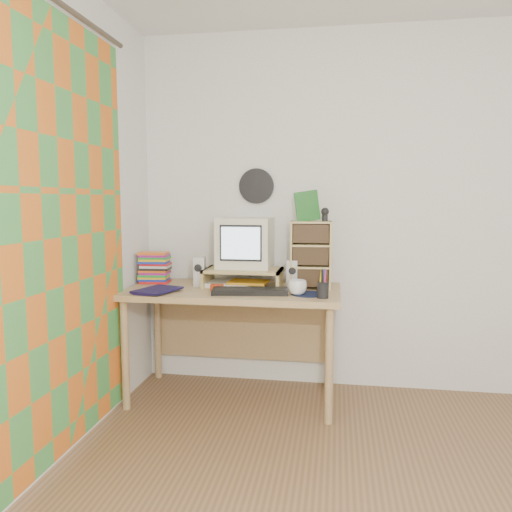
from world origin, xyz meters
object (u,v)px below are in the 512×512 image
(dvd_stack, at_px, (155,263))
(keyboard, at_px, (250,291))
(mug, at_px, (297,288))
(diary, at_px, (144,287))
(desk, at_px, (235,306))
(cd_rack, at_px, (311,255))
(crt_monitor, at_px, (244,243))

(dvd_stack, bearing_deg, keyboard, -27.20)
(dvd_stack, xyz_separation_m, mug, (1.03, -0.30, -0.09))
(diary, bearing_deg, desk, 40.59)
(desk, bearing_deg, keyboard, -57.54)
(keyboard, bearing_deg, mug, -5.52)
(dvd_stack, bearing_deg, mug, -20.71)
(cd_rack, height_order, diary, cd_rack)
(crt_monitor, relative_size, keyboard, 0.76)
(desk, relative_size, cd_rack, 3.15)
(cd_rack, bearing_deg, keyboard, -147.59)
(desk, relative_size, mug, 11.96)
(crt_monitor, bearing_deg, diary, -151.35)
(crt_monitor, bearing_deg, dvd_stack, -179.43)
(crt_monitor, height_order, diary, crt_monitor)
(crt_monitor, relative_size, diary, 1.40)
(cd_rack, distance_m, diary, 1.10)
(diary, bearing_deg, keyboard, 18.35)
(desk, distance_m, diary, 0.62)
(crt_monitor, distance_m, diary, 0.73)
(desk, bearing_deg, dvd_stack, 172.09)
(diary, bearing_deg, dvd_stack, 115.57)
(dvd_stack, relative_size, cd_rack, 0.63)
(desk, bearing_deg, mug, -26.12)
(keyboard, xyz_separation_m, mug, (0.29, 0.01, 0.03))
(cd_rack, bearing_deg, mug, -108.19)
(dvd_stack, xyz_separation_m, diary, (0.05, -0.32, -0.11))
(keyboard, relative_size, cd_rack, 1.06)
(cd_rack, height_order, mug, cd_rack)
(crt_monitor, bearing_deg, keyboard, -73.10)
(crt_monitor, height_order, keyboard, crt_monitor)
(crt_monitor, distance_m, mug, 0.55)
(diary, bearing_deg, mug, 18.57)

